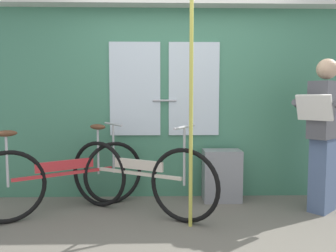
{
  "coord_description": "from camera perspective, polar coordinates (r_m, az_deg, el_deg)",
  "views": [
    {
      "loc": [
        -0.25,
        -2.76,
        1.19
      ],
      "look_at": [
        -0.17,
        0.63,
        0.91
      ],
      "focal_mm": 34.92,
      "sensor_mm": 36.0,
      "label": 1
    }
  ],
  "objects": [
    {
      "name": "handrail_pole",
      "position": [
        2.98,
        4.05,
        3.49
      ],
      "size": [
        0.04,
        0.04,
        2.25
      ],
      "primitive_type": "cylinder",
      "color": "#C6C14C",
      "rests_on": "ground_plane"
    },
    {
      "name": "passenger_reading_newspaper",
      "position": [
        3.77,
        25.6,
        -0.97
      ],
      "size": [
        0.6,
        0.59,
        1.6
      ],
      "rotation": [
        0.0,
        0.0,
        3.87
      ],
      "color": "slate",
      "rests_on": "ground_plane"
    },
    {
      "name": "bicycle_near_door",
      "position": [
        3.42,
        -5.32,
        -8.84
      ],
      "size": [
        1.57,
        0.9,
        0.94
      ],
      "rotation": [
        0.0,
        0.0,
        -0.5
      ],
      "color": "black",
      "rests_on": "ground_plane"
    },
    {
      "name": "trash_bin_by_wall",
      "position": [
        3.9,
        9.36,
        -8.5
      ],
      "size": [
        0.43,
        0.28,
        0.6
      ],
      "primitive_type": "cube",
      "color": "gray",
      "rests_on": "ground_plane"
    },
    {
      "name": "ground_plane",
      "position": [
        3.03,
        3.72,
        -18.81
      ],
      "size": [
        5.66,
        3.97,
        0.04
      ],
      "primitive_type": "cube",
      "color": "#666056"
    },
    {
      "name": "train_door_wall",
      "position": [
        3.95,
        2.2,
        4.85
      ],
      "size": [
        4.66,
        0.28,
        2.29
      ],
      "color": "#427F60",
      "rests_on": "ground_plane"
    },
    {
      "name": "bicycle_leaning_behind",
      "position": [
        3.6,
        -17.59,
        -8.5
      ],
      "size": [
        1.54,
        0.99,
        0.92
      ],
      "rotation": [
        0.0,
        0.0,
        0.56
      ],
      "color": "black",
      "rests_on": "ground_plane"
    }
  ]
}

